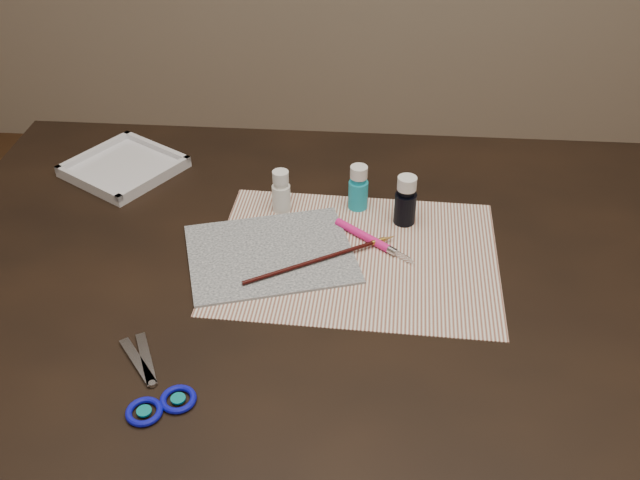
# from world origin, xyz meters

# --- Properties ---
(table) EXTENTS (1.30, 0.90, 0.75)m
(table) POSITION_xyz_m (0.00, 0.00, 0.38)
(table) COLOR black
(table) RESTS_ON ground
(paper) EXTENTS (0.46, 0.36, 0.00)m
(paper) POSITION_xyz_m (0.06, 0.03, 0.75)
(paper) COLOR white
(paper) RESTS_ON table
(canvas) EXTENTS (0.31, 0.28, 0.00)m
(canvas) POSITION_xyz_m (-0.08, 0.02, 0.75)
(canvas) COLOR black
(canvas) RESTS_ON paper
(paint_bottle_white) EXTENTS (0.04, 0.04, 0.08)m
(paint_bottle_white) POSITION_xyz_m (-0.08, 0.15, 0.79)
(paint_bottle_white) COLOR white
(paint_bottle_white) RESTS_ON table
(paint_bottle_cyan) EXTENTS (0.04, 0.04, 0.08)m
(paint_bottle_cyan) POSITION_xyz_m (0.05, 0.17, 0.79)
(paint_bottle_cyan) COLOR #1AA6C1
(paint_bottle_cyan) RESTS_ON table
(paint_bottle_navy) EXTENTS (0.04, 0.04, 0.09)m
(paint_bottle_navy) POSITION_xyz_m (0.13, 0.13, 0.79)
(paint_bottle_navy) COLOR black
(paint_bottle_navy) RESTS_ON table
(paintbrush) EXTENTS (0.24, 0.15, 0.01)m
(paintbrush) POSITION_xyz_m (0.00, 0.01, 0.76)
(paintbrush) COLOR black
(paintbrush) RESTS_ON canvas
(craft_knife) EXTENTS (0.14, 0.12, 0.01)m
(craft_knife) POSITION_xyz_m (0.09, 0.06, 0.76)
(craft_knife) COLOR #ED1C86
(craft_knife) RESTS_ON paper
(scissors) EXTENTS (0.18, 0.20, 0.01)m
(scissors) POSITION_xyz_m (-0.21, -0.26, 0.75)
(scissors) COLOR silver
(scissors) RESTS_ON table
(palette_tray) EXTENTS (0.25, 0.25, 0.02)m
(palette_tray) POSITION_xyz_m (-0.39, 0.26, 0.76)
(palette_tray) COLOR silver
(palette_tray) RESTS_ON table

